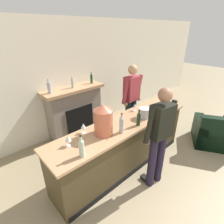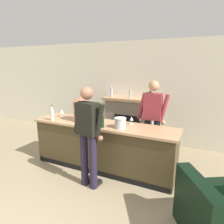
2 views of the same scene
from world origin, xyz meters
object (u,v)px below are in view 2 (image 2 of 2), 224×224
Objects in this scene: potted_plant_corner at (54,125)px; person_customer at (88,134)px; ice_bucket_steel at (120,123)px; wine_bottle_rose_blush at (102,121)px; wine_glass_mid_counter at (131,119)px; person_bartender at (152,119)px; wine_bottle_riesling_slim at (52,114)px; wine_glass_front_right at (62,111)px; wine_glass_back_row at (79,112)px; copper_dispenser at (81,109)px; armchair_black at (214,219)px; fireplace_stone at (130,120)px; wine_bottle_chardonnay_pale at (86,117)px.

person_customer reaches higher than potted_plant_corner.
ice_bucket_steel is 0.34m from wine_bottle_rose_blush.
potted_plant_corner is 3.18m from wine_glass_mid_counter.
person_customer is 1.49m from person_bartender.
wine_bottle_riesling_slim is (1.30, -1.49, 0.81)m from potted_plant_corner.
potted_plant_corner is 3.19m from person_customer.
wine_bottle_riesling_slim reaches higher than wine_glass_front_right.
person_bartender is at bearing 58.65° from person_customer.
copper_dispenser is at bearing -46.65° from wine_glass_back_row.
person_customer is at bearing 171.48° from armchair_black.
fireplace_stone is 1.84m from copper_dispenser.
wine_glass_mid_counter reaches higher than armchair_black.
copper_dispenser is 0.60m from wine_glass_front_right.
wine_bottle_riesling_slim is at bearing -48.85° from potted_plant_corner.
wine_glass_mid_counter is at bearing 26.29° from wine_bottle_chardonnay_pale.
wine_glass_front_right reaches higher than potted_plant_corner.
person_customer reaches higher than ice_bucket_steel.
fireplace_stone is at bearing 61.34° from wine_bottle_riesling_slim.
wine_bottle_riesling_slim reaches higher than ice_bucket_steel.
ice_bucket_steel is 1.31× the size of wine_glass_back_row.
wine_bottle_riesling_slim is at bearing -175.85° from wine_bottle_chardonnay_pale.
wine_glass_back_row is at bearing -166.88° from person_bartender.
fireplace_stone is 6.97× the size of ice_bucket_steel.
potted_plant_corner is 0.39× the size of person_bartender.
person_bartender is 5.22× the size of wine_bottle_chardonnay_pale.
armchair_black is 5.10× the size of ice_bucket_steel.
wine_glass_back_row is (1.64, -1.02, 0.79)m from potted_plant_corner.
wine_bottle_chardonnay_pale is (-2.33, 0.79, 0.84)m from armchair_black.
armchair_black is 3.41m from wine_glass_front_right.
wine_bottle_chardonnay_pale is at bearing -153.71° from wine_glass_mid_counter.
person_bartender is 2.01m from wine_glass_front_right.
person_bartender reaches higher than person_customer.
ice_bucket_steel is 1.20m from wine_glass_back_row.
wine_glass_mid_counter is at bearing -0.50° from wine_glass_back_row.
person_customer is (-1.97, 0.30, 0.70)m from armchair_black.
fireplace_stone reaches higher than wine_glass_front_right.
wine_glass_back_row is (-1.26, 0.01, 0.02)m from wine_glass_mid_counter.
person_bartender is at bearing 34.56° from wine_bottle_chardonnay_pale.
wine_bottle_riesling_slim is at bearing -87.68° from wine_glass_front_right.
fireplace_stone is 3.09× the size of copper_dispenser.
wine_bottle_chardonnay_pale is 1.95× the size of wine_glass_front_right.
armchair_black is at bearing -18.53° from wine_glass_front_right.
fireplace_stone reaches higher than ice_bucket_steel.
armchair_black is 3.30× the size of wine_bottle_chardonnay_pale.
wine_glass_back_row is at bearing 163.90° from ice_bucket_steel.
potted_plant_corner is 2.13m from wine_bottle_riesling_slim.
person_bartender reaches higher than wine_glass_mid_counter.
wine_bottle_chardonnay_pale is at bearing 4.15° from wine_bottle_riesling_slim.
person_customer is at bearing -121.36° from ice_bucket_steel.
potted_plant_corner is at bearing 141.98° from person_customer.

